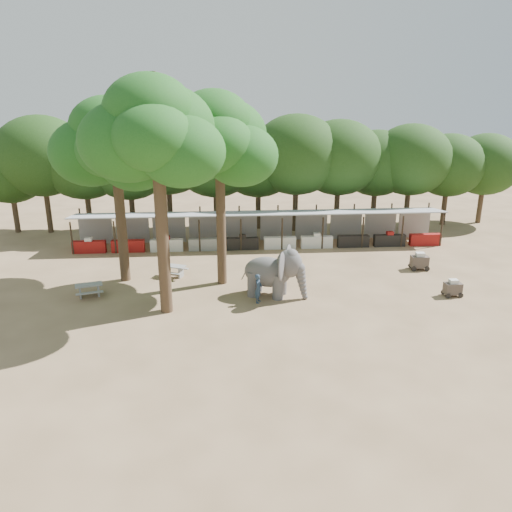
{
  "coord_description": "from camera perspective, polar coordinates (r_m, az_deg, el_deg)",
  "views": [
    {
      "loc": [
        -3.13,
        -22.71,
        10.94
      ],
      "look_at": [
        -1.0,
        5.0,
        2.0
      ],
      "focal_mm": 35.0,
      "sensor_mm": 36.0,
      "label": 1
    }
  ],
  "objects": [
    {
      "name": "yard_tree_back",
      "position": [
        29.0,
        -4.51,
        13.04
      ],
      "size": [
        7.1,
        6.9,
        11.36
      ],
      "color": "#332316",
      "rests_on": "ground"
    },
    {
      "name": "picnic_table_near",
      "position": [
        30.0,
        -18.55,
        -3.53
      ],
      "size": [
        1.8,
        1.7,
        0.74
      ],
      "rotation": [
        0.0,
        0.0,
        0.28
      ],
      "color": "gray",
      "rests_on": "ground"
    },
    {
      "name": "yard_tree_left",
      "position": [
        30.62,
        -16.05,
        12.03
      ],
      "size": [
        7.1,
        6.9,
        11.02
      ],
      "color": "#332316",
      "rests_on": "ground"
    },
    {
      "name": "ground",
      "position": [
        25.4,
        3.14,
        -7.71
      ],
      "size": [
        100.0,
        100.0,
        0.0
      ],
      "primitive_type": "plane",
      "color": "brown",
      "rests_on": "ground"
    },
    {
      "name": "cart_back",
      "position": [
        34.5,
        18.18,
        -0.56
      ],
      "size": [
        1.25,
        0.86,
        1.17
      ],
      "rotation": [
        0.0,
        0.0,
        -0.07
      ],
      "color": "#3A3029",
      "rests_on": "ground"
    },
    {
      "name": "picnic_table_far",
      "position": [
        31.99,
        -9.35,
        -1.51
      ],
      "size": [
        1.85,
        1.77,
        0.73
      ],
      "rotation": [
        0.0,
        0.0,
        -0.4
      ],
      "color": "gray",
      "rests_on": "ground"
    },
    {
      "name": "yard_tree_center",
      "position": [
        25.14,
        -11.57,
        13.54
      ],
      "size": [
        7.1,
        6.9,
        12.04
      ],
      "color": "#332316",
      "rests_on": "ground"
    },
    {
      "name": "cart_front",
      "position": [
        30.63,
        21.57,
        -3.41
      ],
      "size": [
        1.05,
        0.71,
        1.01
      ],
      "rotation": [
        0.0,
        0.0,
        0.03
      ],
      "color": "#3A3029",
      "rests_on": "ground"
    },
    {
      "name": "vendor_stalls",
      "position": [
        37.96,
        0.48,
        2.93
      ],
      "size": [
        28.0,
        2.99,
        2.8
      ],
      "color": "#A2A3AA",
      "rests_on": "ground"
    },
    {
      "name": "backdrop_trees",
      "position": [
        42.18,
        -0.1,
        10.44
      ],
      "size": [
        46.46,
        5.95,
        8.33
      ],
      "color": "#332316",
      "rests_on": "ground"
    },
    {
      "name": "elephant",
      "position": [
        28.24,
        2.17,
        -1.83
      ],
      "size": [
        3.88,
        2.98,
        2.89
      ],
      "rotation": [
        0.0,
        0.0,
        -0.37
      ],
      "color": "#464344",
      "rests_on": "ground"
    },
    {
      "name": "handler",
      "position": [
        27.53,
        0.27,
        -3.72
      ],
      "size": [
        0.56,
        0.69,
        1.65
      ],
      "primitive_type": "imported",
      "rotation": [
        0.0,
        0.0,
        1.25
      ],
      "color": "#26384C",
      "rests_on": "ground"
    }
  ]
}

